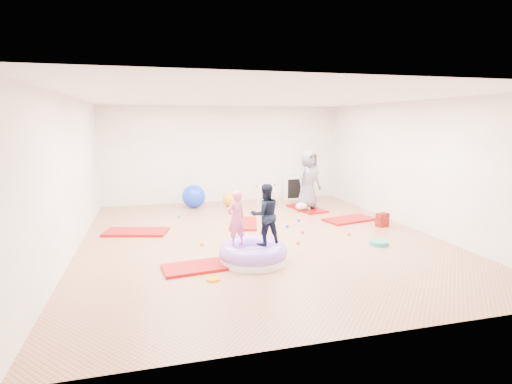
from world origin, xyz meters
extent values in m
cube|color=#AD7758|center=(0.00, 0.00, 0.00)|extent=(7.00, 8.00, 0.01)
cube|color=white|center=(0.00, 0.00, 2.80)|extent=(7.00, 8.00, 0.01)
cube|color=white|center=(0.00, 4.00, 1.40)|extent=(7.00, 0.01, 2.80)
cube|color=white|center=(0.00, -4.00, 1.40)|extent=(7.00, 0.01, 2.80)
cube|color=white|center=(-3.50, 0.00, 1.40)|extent=(0.01, 8.00, 2.80)
cube|color=white|center=(3.50, 0.00, 1.40)|extent=(0.01, 8.00, 2.80)
cube|color=#990000|center=(-1.41, -1.44, 0.02)|extent=(1.23, 0.72, 0.05)
cube|color=#990000|center=(-2.47, 0.99, 0.03)|extent=(1.43, 0.96, 0.05)
cube|color=#990000|center=(-0.08, 1.11, 0.02)|extent=(0.87, 1.31, 0.05)
cube|color=#990000|center=(2.47, 0.84, 0.03)|extent=(1.33, 0.87, 0.05)
cube|color=#990000|center=(1.93, 2.24, 0.03)|extent=(0.82, 1.30, 0.05)
cylinder|color=white|center=(-0.49, -1.36, 0.06)|extent=(1.13, 1.13, 0.13)
torus|color=#8C60D0|center=(-0.49, -1.36, 0.18)|extent=(1.17, 1.17, 0.31)
ellipsoid|color=#8C60D0|center=(-0.49, -1.36, 0.11)|extent=(0.62, 0.62, 0.28)
imported|color=#D95A93|center=(-0.76, -1.31, 0.81)|extent=(0.41, 0.35, 0.95)
imported|color=black|center=(-0.28, -1.37, 0.86)|extent=(0.53, 0.42, 1.05)
imported|color=#5D5C65|center=(1.95, 2.18, 0.83)|extent=(0.90, 0.77, 1.55)
ellipsoid|color=silver|center=(1.72, 2.05, 0.15)|extent=(0.34, 0.22, 0.19)
sphere|color=tan|center=(1.72, 1.90, 0.17)|extent=(0.16, 0.16, 0.16)
sphere|color=#1136DA|center=(0.81, 0.60, 0.04)|extent=(0.07, 0.07, 0.07)
sphere|color=green|center=(-1.49, 2.15, 0.04)|extent=(0.07, 0.07, 0.07)
sphere|color=green|center=(-0.98, -1.05, 0.04)|extent=(0.07, 0.07, 0.07)
sphere|color=#1136DA|center=(1.24, 1.03, 0.04)|extent=(0.07, 0.07, 0.07)
sphere|color=green|center=(-0.20, -0.60, 0.04)|extent=(0.07, 0.07, 0.07)
sphere|color=orange|center=(-1.21, -0.25, 0.04)|extent=(0.07, 0.07, 0.07)
sphere|color=red|center=(1.85, -0.34, 0.04)|extent=(0.07, 0.07, 0.07)
sphere|color=red|center=(0.96, 0.04, 0.04)|extent=(0.07, 0.07, 0.07)
sphere|color=green|center=(-0.32, -1.12, 0.04)|extent=(0.07, 0.07, 0.07)
sphere|color=red|center=(0.59, -0.65, 0.04)|extent=(0.07, 0.07, 0.07)
sphere|color=#1136DA|center=(-0.99, 3.28, 0.32)|extent=(0.64, 0.64, 0.64)
sphere|color=orange|center=(0.00, 3.16, 0.20)|extent=(0.40, 0.40, 0.40)
cylinder|color=silver|center=(0.81, 3.03, 0.30)|extent=(0.21, 0.21, 0.56)
cylinder|color=silver|center=(0.81, 3.51, 0.30)|extent=(0.21, 0.21, 0.56)
cylinder|color=silver|center=(1.33, 3.03, 0.30)|extent=(0.21, 0.21, 0.56)
cylinder|color=silver|center=(1.33, 3.51, 0.30)|extent=(0.21, 0.21, 0.56)
cylinder|color=silver|center=(1.07, 3.27, 0.54)|extent=(0.54, 0.03, 0.03)
sphere|color=red|center=(0.80, 3.27, 0.54)|extent=(0.06, 0.06, 0.06)
sphere|color=#1136DA|center=(1.34, 3.27, 0.54)|extent=(0.06, 0.06, 0.06)
cube|color=silver|center=(2.17, 3.80, 0.34)|extent=(0.68, 0.33, 0.68)
cube|color=black|center=(2.17, 3.64, 0.34)|extent=(0.59, 0.02, 0.59)
cube|color=silver|center=(2.17, 3.75, 0.34)|extent=(0.02, 0.23, 0.60)
cube|color=silver|center=(2.17, 3.75, 0.34)|extent=(0.60, 0.23, 0.02)
cylinder|color=teal|center=(2.09, -1.07, 0.04)|extent=(0.38, 0.38, 0.08)
cube|color=red|center=(2.92, 0.14, 0.16)|extent=(0.30, 0.22, 0.31)
cylinder|color=orange|center=(-1.27, -1.98, 0.02)|extent=(0.21, 0.21, 0.03)
camera|label=1|loc=(-2.09, -7.63, 2.34)|focal=28.00mm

